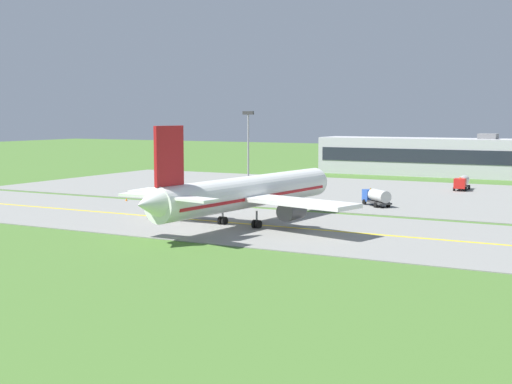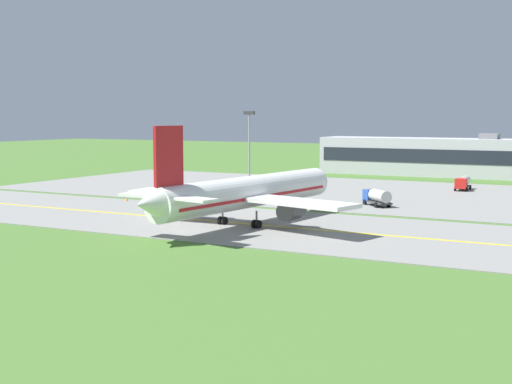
% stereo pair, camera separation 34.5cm
% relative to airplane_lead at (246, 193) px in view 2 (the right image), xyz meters
% --- Properties ---
extents(ground_plane, '(500.00, 500.00, 0.00)m').
position_rel_airplane_lead_xyz_m(ground_plane, '(-6.31, 0.49, -4.13)').
color(ground_plane, '#47702D').
extents(taxiway_strip, '(240.00, 28.00, 0.10)m').
position_rel_airplane_lead_xyz_m(taxiway_strip, '(-6.31, 0.49, -4.08)').
color(taxiway_strip, gray).
rests_on(taxiway_strip, ground).
extents(apron_pad, '(140.00, 52.00, 0.10)m').
position_rel_airplane_lead_xyz_m(apron_pad, '(3.69, 42.49, -4.08)').
color(apron_pad, gray).
rests_on(apron_pad, ground).
extents(taxiway_centreline, '(220.00, 0.60, 0.01)m').
position_rel_airplane_lead_xyz_m(taxiway_centreline, '(-6.31, 0.49, -4.03)').
color(taxiway_centreline, yellow).
rests_on(taxiway_centreline, taxiway_strip).
extents(airplane_lead, '(32.33, 39.66, 12.70)m').
position_rel_airplane_lead_xyz_m(airplane_lead, '(0.00, 0.00, 0.00)').
color(airplane_lead, white).
rests_on(airplane_lead, ground).
extents(service_truck_baggage, '(5.73, 5.65, 2.65)m').
position_rel_airplane_lead_xyz_m(service_truck_baggage, '(8.57, 25.57, -2.60)').
color(service_truck_baggage, '#264CA5').
rests_on(service_truck_baggage, ground).
extents(service_truck_catering, '(2.54, 6.08, 2.65)m').
position_rel_airplane_lead_xyz_m(service_truck_catering, '(15.13, 55.19, -2.60)').
color(service_truck_catering, red).
rests_on(service_truck_catering, ground).
extents(terminal_building, '(55.00, 10.99, 9.82)m').
position_rel_airplane_lead_xyz_m(terminal_building, '(3.20, 85.93, 0.20)').
color(terminal_building, '#B2B2B7').
rests_on(terminal_building, ground).
extents(apron_light_mast, '(2.40, 0.50, 14.70)m').
position_rel_airplane_lead_xyz_m(apron_light_mast, '(-26.52, 49.08, 5.19)').
color(apron_light_mast, gray).
rests_on(apron_light_mast, ground).
extents(traffic_cone_near_edge, '(0.44, 0.44, 0.60)m').
position_rel_airplane_lead_xyz_m(traffic_cone_near_edge, '(-29.10, 12.74, -3.83)').
color(traffic_cone_near_edge, orange).
rests_on(traffic_cone_near_edge, ground).
extents(traffic_cone_mid_edge, '(0.44, 0.44, 0.60)m').
position_rel_airplane_lead_xyz_m(traffic_cone_mid_edge, '(-17.27, 12.43, -3.83)').
color(traffic_cone_mid_edge, orange).
rests_on(traffic_cone_mid_edge, ground).
extents(traffic_cone_far_edge, '(0.44, 0.44, 0.60)m').
position_rel_airplane_lead_xyz_m(traffic_cone_far_edge, '(-25.66, 12.92, -3.83)').
color(traffic_cone_far_edge, orange).
rests_on(traffic_cone_far_edge, ground).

